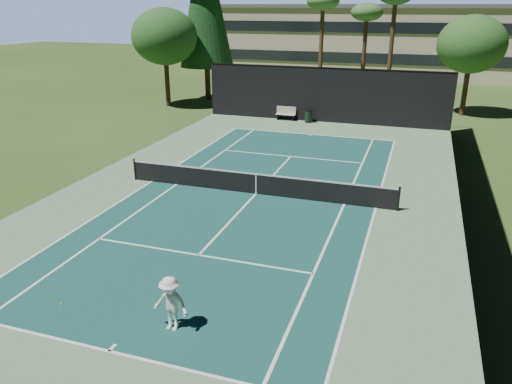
% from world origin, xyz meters
% --- Properties ---
extents(ground, '(160.00, 160.00, 0.00)m').
position_xyz_m(ground, '(0.00, 0.00, 0.00)').
color(ground, '#304C1C').
rests_on(ground, ground).
extents(apron_slab, '(18.00, 32.00, 0.01)m').
position_xyz_m(apron_slab, '(0.00, 0.00, 0.01)').
color(apron_slab, '#62875F').
rests_on(apron_slab, ground).
extents(court_surface, '(10.97, 23.77, 0.01)m').
position_xyz_m(court_surface, '(0.00, 0.00, 0.01)').
color(court_surface, '#164845').
rests_on(court_surface, ground).
extents(court_lines, '(11.07, 23.87, 0.01)m').
position_xyz_m(court_lines, '(0.00, 0.00, 0.02)').
color(court_lines, white).
rests_on(court_lines, ground).
extents(tennis_net, '(12.90, 0.10, 1.10)m').
position_xyz_m(tennis_net, '(0.00, 0.00, 0.56)').
color(tennis_net, black).
rests_on(tennis_net, ground).
extents(fence, '(18.04, 32.05, 4.03)m').
position_xyz_m(fence, '(0.00, 0.06, 2.01)').
color(fence, black).
rests_on(fence, ground).
extents(player, '(1.07, 0.66, 1.59)m').
position_xyz_m(player, '(1.08, -10.50, 0.80)').
color(player, white).
rests_on(player, ground).
extents(tennis_ball_a, '(0.06, 0.06, 0.06)m').
position_xyz_m(tennis_ball_a, '(-2.57, -10.48, 0.03)').
color(tennis_ball_a, yellow).
rests_on(tennis_ball_a, ground).
extents(tennis_ball_b, '(0.07, 0.07, 0.07)m').
position_xyz_m(tennis_ball_b, '(-3.71, 2.47, 0.03)').
color(tennis_ball_b, '#C7D931').
rests_on(tennis_ball_b, ground).
extents(tennis_ball_c, '(0.07, 0.07, 0.07)m').
position_xyz_m(tennis_ball_c, '(-0.04, 2.45, 0.04)').
color(tennis_ball_c, '#ECF437').
rests_on(tennis_ball_c, ground).
extents(tennis_ball_d, '(0.07, 0.07, 0.07)m').
position_xyz_m(tennis_ball_d, '(-3.29, 2.45, 0.04)').
color(tennis_ball_d, '#C3DD32').
rests_on(tennis_ball_d, ground).
extents(park_bench, '(1.50, 0.45, 1.02)m').
position_xyz_m(park_bench, '(-2.85, 15.78, 0.55)').
color(park_bench, beige).
rests_on(park_bench, ground).
extents(trash_bin, '(0.56, 0.56, 0.95)m').
position_xyz_m(trash_bin, '(-1.03, 15.44, 0.48)').
color(trash_bin, black).
rests_on(trash_bin, ground).
extents(palm_a, '(2.80, 2.80, 9.32)m').
position_xyz_m(palm_a, '(-2.00, 24.00, 8.19)').
color(palm_a, '#4F3822').
rests_on(palm_a, ground).
extents(palm_b, '(2.80, 2.80, 8.42)m').
position_xyz_m(palm_b, '(1.50, 26.00, 7.36)').
color(palm_b, '#432B1C').
rests_on(palm_b, ground).
extents(palm_c, '(2.80, 2.80, 9.77)m').
position_xyz_m(palm_c, '(4.00, 23.00, 8.60)').
color(palm_c, '#4D3021').
rests_on(palm_c, ground).
extents(decid_tree_a, '(5.12, 5.12, 7.62)m').
position_xyz_m(decid_tree_a, '(10.00, 22.00, 5.42)').
color(decid_tree_a, '#412C1C').
rests_on(decid_tree_a, ground).
extents(decid_tree_c, '(5.44, 5.44, 8.09)m').
position_xyz_m(decid_tree_c, '(-14.00, 18.00, 5.76)').
color(decid_tree_c, '#432D1D').
rests_on(decid_tree_c, ground).
extents(campus_building, '(40.50, 12.50, 8.30)m').
position_xyz_m(campus_building, '(0.00, 45.98, 4.21)').
color(campus_building, '#C3B597').
rests_on(campus_building, ground).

